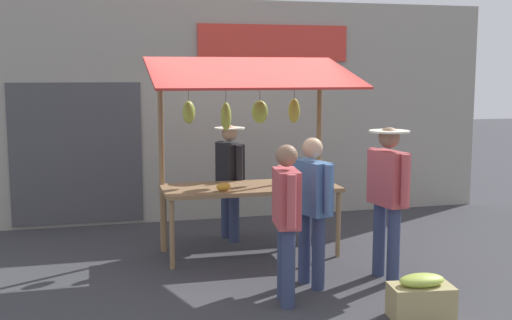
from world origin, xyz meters
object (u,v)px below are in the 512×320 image
at_px(market_stall, 251,133).
at_px(shopper_in_grey_tee, 286,213).
at_px(shopper_in_striped_shirt, 388,190).
at_px(shopper_with_shopping_bag, 312,201).
at_px(produce_crate_near, 421,298).
at_px(vendor_with_sunhat, 230,173).

relative_size(market_stall, shopper_in_grey_tee, 1.56).
xyz_separation_m(market_stall, shopper_in_striped_shirt, (-1.21, 1.39, -0.53)).
height_order(shopper_in_grey_tee, shopper_in_striped_shirt, shopper_in_striped_shirt).
relative_size(shopper_with_shopping_bag, produce_crate_near, 2.59).
relative_size(vendor_with_sunhat, shopper_in_striped_shirt, 0.93).
bearing_deg(shopper_with_shopping_bag, produce_crate_near, -163.71).
distance_m(shopper_with_shopping_bag, shopper_in_grey_tee, 0.60).
distance_m(market_stall, shopper_with_shopping_bag, 1.56).
bearing_deg(shopper_in_grey_tee, market_stall, 4.99).
height_order(vendor_with_sunhat, shopper_with_shopping_bag, shopper_with_shopping_bag).
relative_size(shopper_with_shopping_bag, shopper_in_striped_shirt, 0.95).
xyz_separation_m(market_stall, shopper_with_shopping_bag, (-0.32, 1.40, -0.61)).
height_order(shopper_with_shopping_bag, produce_crate_near, shopper_with_shopping_bag).
distance_m(shopper_with_shopping_bag, produce_crate_near, 1.53).
height_order(shopper_in_striped_shirt, produce_crate_near, shopper_in_striped_shirt).
relative_size(market_stall, vendor_with_sunhat, 1.57).
height_order(market_stall, shopper_in_grey_tee, market_stall).
relative_size(vendor_with_sunhat, shopper_with_shopping_bag, 0.98).
bearing_deg(vendor_with_sunhat, market_stall, -4.19).
relative_size(shopper_with_shopping_bag, shopper_in_grey_tee, 1.01).
xyz_separation_m(shopper_in_grey_tee, produce_crate_near, (-1.11, 0.72, -0.72)).
distance_m(shopper_with_shopping_bag, shopper_in_striped_shirt, 0.89).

